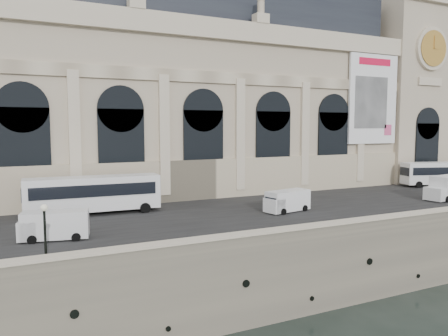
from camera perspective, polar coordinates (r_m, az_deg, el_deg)
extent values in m
plane|color=black|center=(39.91, 16.12, -16.95)|extent=(260.00, 260.00, 0.00)
cube|color=gray|center=(68.14, -3.92, -4.72)|extent=(160.00, 70.00, 6.00)
cube|color=#2D2D2D|center=(49.05, 5.29, -5.17)|extent=(160.00, 24.00, 0.06)
cube|color=gray|center=(38.35, 15.78, -7.59)|extent=(160.00, 1.20, 1.10)
cube|color=beige|center=(38.22, 15.81, -6.71)|extent=(160.00, 1.40, 0.12)
cube|color=#BBAB90|center=(61.27, -7.85, 7.24)|extent=(68.00, 18.00, 22.00)
cube|color=beige|center=(53.03, -4.67, -1.65)|extent=(68.60, 0.40, 5.00)
cube|color=beige|center=(53.76, -4.77, 18.07)|extent=(69.00, 0.80, 2.40)
cube|color=beige|center=(52.94, -4.78, 11.89)|extent=(68.00, 0.30, 1.40)
cube|color=#23282F|center=(63.27, -8.03, 20.02)|extent=(64.00, 15.00, 6.00)
cube|color=black|center=(49.13, -24.68, 1.97)|extent=(5.20, 0.25, 9.00)
cylinder|color=black|center=(49.10, -24.90, 7.22)|extent=(5.20, 0.25, 5.20)
cube|color=beige|center=(49.36, -18.93, 3.94)|extent=(1.20, 0.50, 14.00)
cube|color=black|center=(50.33, -13.22, 2.41)|extent=(5.20, 0.25, 9.00)
cylinder|color=black|center=(50.30, -13.34, 7.53)|extent=(5.20, 0.25, 5.20)
cube|color=beige|center=(51.53, -7.80, 4.24)|extent=(1.20, 0.50, 14.00)
cube|color=black|center=(53.41, -2.69, 2.72)|extent=(5.20, 0.25, 9.00)
cylinder|color=black|center=(53.37, -2.71, 7.55)|extent=(5.20, 0.25, 5.20)
cube|color=beige|center=(55.45, 2.10, 4.37)|extent=(1.20, 0.50, 14.00)
cube|color=black|center=(58.06, 6.44, 2.91)|extent=(5.20, 0.25, 9.00)
cylinder|color=black|center=(58.03, 6.48, 7.36)|extent=(5.20, 0.25, 5.20)
cube|color=beige|center=(60.77, 10.49, 4.39)|extent=(1.20, 0.50, 14.00)
cube|color=black|center=(63.96, 14.05, 3.02)|extent=(5.20, 0.25, 9.00)
cylinder|color=black|center=(63.93, 14.14, 7.05)|extent=(5.20, 0.25, 5.20)
cube|color=beige|center=(67.17, 17.40, 4.33)|extent=(1.20, 0.50, 14.00)
cube|color=white|center=(68.52, 18.87, 8.49)|extent=(9.00, 0.35, 13.00)
cube|color=red|center=(68.89, 19.14, 12.98)|extent=(6.00, 0.06, 1.00)
cube|color=gray|center=(68.00, 18.68, 8.10)|extent=(6.20, 0.06, 7.50)
cube|color=#D0497A|center=(70.41, 20.62, 4.68)|extent=(1.40, 0.06, 1.60)
cube|color=#BBAB90|center=(81.00, 21.28, 9.33)|extent=(12.00, 14.00, 30.00)
cylinder|color=beige|center=(76.94, 25.52, 13.89)|extent=(6.60, 0.50, 6.60)
cylinder|color=black|center=(76.75, 25.69, 13.90)|extent=(5.40, 0.15, 5.40)
cylinder|color=gold|center=(76.71, 25.74, 13.91)|extent=(5.50, 0.06, 5.50)
cube|color=gold|center=(76.80, 25.81, 14.57)|extent=(0.14, 0.05, 2.00)
cube|color=gold|center=(77.12, 26.07, 13.84)|extent=(1.40, 0.05, 0.14)
cube|color=black|center=(76.16, 24.97, 2.29)|extent=(5.00, 0.25, 8.00)
cube|color=white|center=(46.76, -16.66, -3.18)|extent=(13.45, 3.37, 3.45)
cube|color=black|center=(46.44, -24.91, -3.11)|extent=(0.19, 2.56, 1.33)
cube|color=black|center=(45.29, -16.47, -2.88)|extent=(12.22, 0.62, 1.22)
cube|color=black|center=(48.10, -16.88, -2.41)|extent=(12.22, 0.62, 1.22)
cylinder|color=black|center=(45.38, -22.72, -5.78)|extent=(1.13, 0.38, 1.11)
cylinder|color=black|center=(48.11, -22.75, -5.15)|extent=(1.13, 0.38, 1.11)
cylinder|color=black|center=(46.51, -10.25, -5.16)|extent=(1.13, 0.38, 1.11)
cylinder|color=black|center=(49.18, -10.98, -4.59)|extent=(1.13, 0.38, 1.11)
cube|color=white|center=(73.56, 26.62, -0.56)|extent=(12.56, 5.98, 3.19)
cube|color=black|center=(70.08, 22.53, -0.42)|extent=(0.75, 2.29, 1.23)
cube|color=black|center=(72.46, 27.25, -0.35)|extent=(10.87, 3.30, 1.13)
cube|color=black|center=(74.59, 26.04, -0.14)|extent=(10.87, 3.30, 1.13)
cylinder|color=black|center=(70.05, 24.11, -2.01)|extent=(1.07, 0.59, 1.03)
cylinder|color=black|center=(72.19, 22.99, -1.75)|extent=(1.07, 0.59, 1.03)
cube|color=silver|center=(37.63, -21.14, -6.89)|extent=(5.37, 2.99, 2.16)
cube|color=silver|center=(38.02, -24.18, -7.38)|extent=(1.80, 2.22, 1.50)
cube|color=black|center=(38.01, -24.99, -6.62)|extent=(0.41, 1.66, 0.75)
cylinder|color=black|center=(37.14, -23.80, -8.59)|extent=(0.75, 0.38, 0.71)
cylinder|color=black|center=(39.02, -23.29, -7.90)|extent=(0.75, 0.38, 0.71)
cylinder|color=black|center=(36.70, -18.75, -8.58)|extent=(0.75, 0.38, 0.71)
cylinder|color=black|center=(38.61, -18.50, -7.87)|extent=(0.75, 0.38, 0.71)
cube|color=white|center=(46.84, 8.34, -4.21)|extent=(5.25, 2.86, 2.12)
cube|color=white|center=(45.52, 6.57, -4.88)|extent=(1.74, 2.17, 1.47)
cube|color=black|center=(45.08, 6.10, -4.32)|extent=(0.38, 1.64, 0.74)
cylinder|color=black|center=(45.22, 7.77, -5.70)|extent=(0.73, 0.36, 0.70)
cylinder|color=black|center=(46.59, 6.09, -5.35)|extent=(0.73, 0.36, 0.70)
cylinder|color=black|center=(47.48, 10.51, -5.20)|extent=(0.73, 0.36, 0.70)
cylinder|color=black|center=(48.78, 8.83, -4.89)|extent=(0.73, 0.36, 0.70)
cube|color=white|center=(58.26, 25.90, -3.06)|extent=(1.93, 2.46, 1.54)
cylinder|color=black|center=(58.30, 27.18, -3.67)|extent=(0.85, 0.40, 0.82)
cylinder|color=black|center=(59.46, 25.20, -3.42)|extent=(0.85, 0.40, 0.82)
cylinder|color=black|center=(30.55, -22.18, -11.87)|extent=(0.43, 0.43, 0.39)
cylinder|color=black|center=(30.09, -22.30, -8.66)|extent=(0.16, 0.16, 3.91)
sphere|color=beige|center=(29.66, -22.45, -4.81)|extent=(0.43, 0.43, 0.43)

